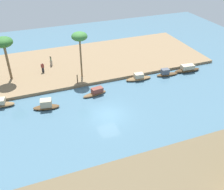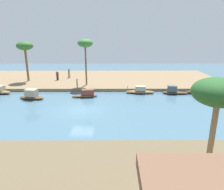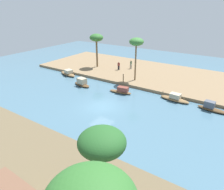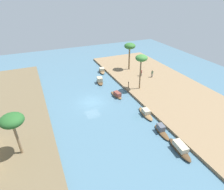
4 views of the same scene
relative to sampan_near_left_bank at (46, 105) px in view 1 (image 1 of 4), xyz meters
name	(u,v)px [view 1 (image 1 of 4)]	position (x,y,z in m)	size (l,w,h in m)	color
river_water	(108,115)	(-6.81, 4.04, -0.49)	(73.30, 73.30, 0.00)	#476B7F
riverbank_left	(77,63)	(-6.81, -11.12, -0.28)	(42.98, 15.16, 0.42)	#846B4C
sampan_near_left_bank	(46,105)	(0.00, 0.00, 0.00)	(3.40, 1.73, 1.28)	brown
sampan_open_hull	(139,78)	(-14.04, -2.58, -0.13)	(4.03, 1.40, 1.05)	brown
sampan_with_red_awning	(166,73)	(-18.61, -2.26, -0.08)	(3.56, 1.29, 1.16)	brown
sampan_with_tall_canopy	(96,92)	(-6.77, -0.85, -0.09)	(3.47, 1.38, 1.02)	brown
sampan_foreground	(187,69)	(-22.39, -2.25, -0.03)	(4.35, 1.53, 1.16)	#47331E
person_on_near_bank	(43,68)	(-1.04, -9.43, 0.60)	(0.47, 0.46, 1.55)	#232328
person_by_mooring	(51,61)	(-2.63, -11.35, 0.61)	(0.40, 0.40, 1.68)	gray
mooring_post	(77,79)	(-5.13, -4.16, 0.58)	(0.14, 0.14, 1.29)	#4C3823
palm_tree_left_near	(79,38)	(-6.28, -5.95, 5.95)	(2.23, 2.23, 6.82)	brown
palm_tree_left_far	(3,44)	(3.66, -8.89, 5.41)	(2.59, 2.59, 6.38)	brown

